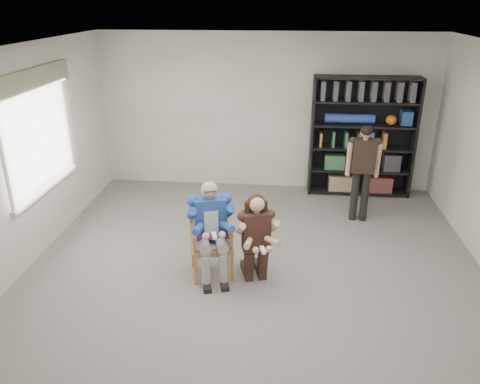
# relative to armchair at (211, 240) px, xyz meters

# --- Properties ---
(room_shell) EXTENTS (6.00, 7.00, 2.80)m
(room_shell) POSITION_rel_armchair_xyz_m (0.54, -0.34, 0.91)
(room_shell) COLOR beige
(room_shell) RESTS_ON ground
(floor) EXTENTS (6.00, 7.00, 0.01)m
(floor) POSITION_rel_armchair_xyz_m (0.54, -0.34, -0.49)
(floor) COLOR slate
(floor) RESTS_ON ground
(window_left) EXTENTS (0.16, 2.00, 1.75)m
(window_left) POSITION_rel_armchair_xyz_m (-2.41, 0.66, 1.14)
(window_left) COLOR white
(window_left) RESTS_ON room_shell
(armchair) EXTENTS (0.69, 0.68, 0.98)m
(armchair) POSITION_rel_armchair_xyz_m (0.00, 0.00, 0.00)
(armchair) COLOR #AC623B
(armchair) RESTS_ON floor
(seated_man) EXTENTS (0.73, 0.88, 1.27)m
(seated_man) POSITION_rel_armchair_xyz_m (0.00, 0.00, 0.15)
(seated_man) COLOR #22498F
(seated_man) RESTS_ON floor
(kneeling_woman) EXTENTS (0.68, 0.89, 1.16)m
(kneeling_woman) POSITION_rel_armchair_xyz_m (0.58, -0.12, 0.09)
(kneeling_woman) COLOR #321F19
(kneeling_woman) RESTS_ON floor
(bookshelf) EXTENTS (1.80, 0.38, 2.10)m
(bookshelf) POSITION_rel_armchair_xyz_m (2.24, 2.94, 0.56)
(bookshelf) COLOR black
(bookshelf) RESTS_ON floor
(standing_man) EXTENTS (0.50, 0.30, 1.57)m
(standing_man) POSITION_rel_armchair_xyz_m (2.10, 1.79, 0.30)
(standing_man) COLOR black
(standing_man) RESTS_ON floor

